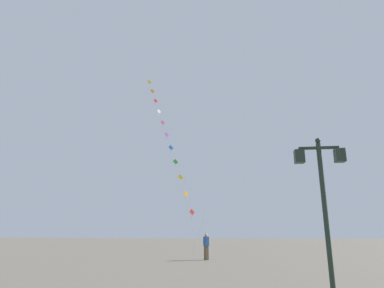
% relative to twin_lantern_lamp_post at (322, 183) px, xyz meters
% --- Properties ---
extents(ground_plane, '(160.00, 160.00, 0.00)m').
position_rel_twin_lantern_lamp_post_xyz_m(ground_plane, '(-1.65, 11.00, -3.16)').
color(ground_plane, '#756B5B').
extents(twin_lantern_lamp_post, '(1.45, 0.28, 4.55)m').
position_rel_twin_lantern_lamp_post_xyz_m(twin_lantern_lamp_post, '(0.00, 0.00, 0.00)').
color(twin_lantern_lamp_post, '#1E2D23').
rests_on(twin_lantern_lamp_post, ground_plane).
extents(kite_train, '(7.19, 9.30, 18.30)m').
position_rel_twin_lantern_lamp_post_xyz_m(kite_train, '(-8.30, 18.64, 6.69)').
color(kite_train, brown).
rests_on(kite_train, ground_plane).
extents(kite_flyer, '(0.47, 0.60, 1.71)m').
position_rel_twin_lantern_lamp_post_xyz_m(kite_flyer, '(-4.47, 12.74, -2.26)').
color(kite_flyer, brown).
rests_on(kite_flyer, ground_plane).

